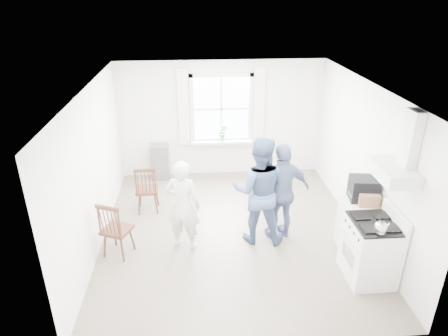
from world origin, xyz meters
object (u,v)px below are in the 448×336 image
at_px(windsor_chair_b, 112,225).
at_px(stereo_stack, 363,189).
at_px(low_cabinet, 357,225).
at_px(person_left, 183,206).
at_px(person_right, 282,192).
at_px(gas_stove, 371,249).
at_px(person_mid, 259,191).
at_px(windsor_chair_a, 146,185).

bearing_deg(windsor_chair_b, stereo_stack, -0.22).
height_order(low_cabinet, person_left, person_left).
bearing_deg(person_right, gas_stove, 117.03).
bearing_deg(person_mid, gas_stove, 153.90).
height_order(windsor_chair_b, person_left, person_left).
relative_size(low_cabinet, person_left, 0.57).
distance_m(gas_stove, person_right, 1.64).
bearing_deg(person_right, person_mid, -9.97).
height_order(stereo_stack, windsor_chair_b, stereo_stack).
relative_size(gas_stove, windsor_chair_b, 1.13).
xyz_separation_m(windsor_chair_b, person_right, (2.76, 0.38, 0.26)).
height_order(stereo_stack, person_left, person_left).
bearing_deg(stereo_stack, windsor_chair_a, 158.99).
height_order(low_cabinet, person_right, person_right).
height_order(person_left, person_mid, person_mid).
relative_size(low_cabinet, person_right, 0.52).
relative_size(person_mid, person_right, 1.08).
bearing_deg(windsor_chair_b, windsor_chair_a, 73.67).
height_order(person_left, person_right, person_right).
bearing_deg(person_right, low_cabinet, 142.14).
relative_size(gas_stove, stereo_stack, 2.42).
relative_size(low_cabinet, windsor_chair_b, 0.91).
distance_m(windsor_chair_b, person_right, 2.80).
xyz_separation_m(windsor_chair_a, person_right, (2.36, -0.98, 0.27)).
height_order(gas_stove, person_right, person_right).
xyz_separation_m(windsor_chair_a, person_mid, (1.96, -1.02, 0.34)).
bearing_deg(windsor_chair_b, low_cabinet, -1.16).
bearing_deg(gas_stove, low_cabinet, 84.32).
relative_size(gas_stove, windsor_chair_a, 1.15).
relative_size(windsor_chair_a, person_left, 0.62).
distance_m(windsor_chair_b, person_mid, 2.41).
bearing_deg(person_right, stereo_stack, 145.54).
bearing_deg(gas_stove, person_left, 160.26).
bearing_deg(stereo_stack, windsor_chair_b, 179.78).
height_order(stereo_stack, person_right, person_right).
distance_m(low_cabinet, windsor_chair_b, 3.93).
bearing_deg(windsor_chair_b, gas_stove, -11.44).
height_order(low_cabinet, person_mid, person_mid).
height_order(gas_stove, low_cabinet, gas_stove).
xyz_separation_m(stereo_stack, windsor_chair_b, (-3.96, 0.02, -0.48)).
bearing_deg(person_mid, windsor_chair_a, -16.83).
xyz_separation_m(stereo_stack, person_left, (-2.86, 0.22, -0.30)).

